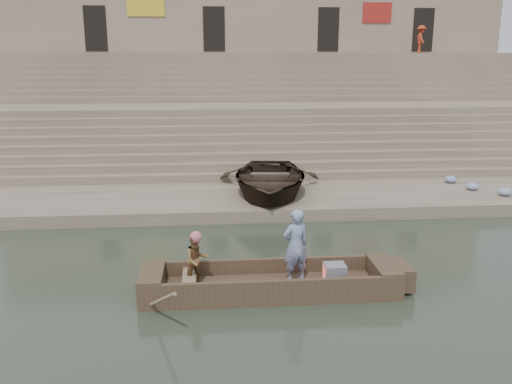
{
  "coord_description": "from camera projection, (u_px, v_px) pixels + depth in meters",
  "views": [
    {
      "loc": [
        -2.41,
        -9.81,
        5.07
      ],
      "look_at": [
        -1.16,
        4.5,
        1.4
      ],
      "focal_mm": 37.65,
      "sensor_mm": 36.0,
      "label": 1
    }
  ],
  "objects": [
    {
      "name": "lower_landing",
      "position": [
        280.0,
        200.0,
        18.6
      ],
      "size": [
        32.0,
        4.0,
        0.4
      ],
      "primitive_type": "cube",
      "color": "gray",
      "rests_on": "ground"
    },
    {
      "name": "television",
      "position": [
        334.0,
        273.0,
        11.81
      ],
      "size": [
        0.46,
        0.42,
        0.4
      ],
      "color": "slate",
      "rests_on": "main_rowboat"
    },
    {
      "name": "beached_rowboat",
      "position": [
        269.0,
        179.0,
        18.48
      ],
      "size": [
        4.33,
        5.63,
        1.08
      ],
      "primitive_type": "imported",
      "rotation": [
        0.0,
        0.0,
        -0.12
      ],
      "color": "#2D2116",
      "rests_on": "lower_landing"
    },
    {
      "name": "pedestrian",
      "position": [
        421.0,
        39.0,
        31.23
      ],
      "size": [
        0.69,
        1.07,
        1.56
      ],
      "primitive_type": "imported",
      "rotation": [
        0.0,
        0.0,
        1.46
      ],
      "color": "#AB341C",
      "rests_on": "upper_landing"
    },
    {
      "name": "standing_man",
      "position": [
        296.0,
        246.0,
        11.68
      ],
      "size": [
        0.69,
        0.56,
        1.65
      ],
      "primitive_type": "imported",
      "rotation": [
        0.0,
        0.0,
        3.45
      ],
      "color": "navy",
      "rests_on": "main_rowboat"
    },
    {
      "name": "cloth_bundles",
      "position": [
        489.0,
        187.0,
        19.05
      ],
      "size": [
        2.54,
        2.46,
        0.26
      ],
      "color": "#3F5999",
      "rests_on": "lower_landing"
    },
    {
      "name": "ground",
      "position": [
        332.0,
        312.0,
        10.93
      ],
      "size": [
        120.0,
        120.0,
        0.0
      ],
      "primitive_type": "plane",
      "color": "#273024",
      "rests_on": "ground"
    },
    {
      "name": "upper_landing",
      "position": [
        249.0,
        98.0,
        32.0
      ],
      "size": [
        32.0,
        3.0,
        5.2
      ],
      "primitive_type": "cube",
      "color": "gray",
      "rests_on": "ground"
    },
    {
      "name": "building_wall",
      "position": [
        244.0,
        47.0,
        35.12
      ],
      "size": [
        32.0,
        5.07,
        11.2
      ],
      "color": "gray",
      "rests_on": "ground"
    },
    {
      "name": "mid_landing",
      "position": [
        260.0,
        135.0,
        25.54
      ],
      "size": [
        32.0,
        3.0,
        2.8
      ],
      "primitive_type": "cube",
      "color": "gray",
      "rests_on": "ground"
    },
    {
      "name": "rowing_man",
      "position": [
        197.0,
        260.0,
        11.54
      ],
      "size": [
        0.69,
        0.63,
        1.15
      ],
      "primitive_type": "imported",
      "rotation": [
        0.0,
        0.0,
        0.43
      ],
      "color": "#236A27",
      "rests_on": "main_rowboat"
    },
    {
      "name": "rowboat_trim",
      "position": [
        279.0,
        280.0,
        11.73
      ],
      "size": [
        6.04,
        2.63,
        1.82
      ],
      "color": "brown",
      "rests_on": "ground"
    },
    {
      "name": "main_rowboat",
      "position": [
        270.0,
        288.0,
        11.76
      ],
      "size": [
        5.0,
        1.3,
        0.22
      ],
      "primitive_type": "cube",
      "color": "brown",
      "rests_on": "ground"
    },
    {
      "name": "ghat_steps",
      "position": [
        257.0,
        122.0,
        27.07
      ],
      "size": [
        32.0,
        11.0,
        5.2
      ],
      "color": "gray",
      "rests_on": "ground"
    }
  ]
}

